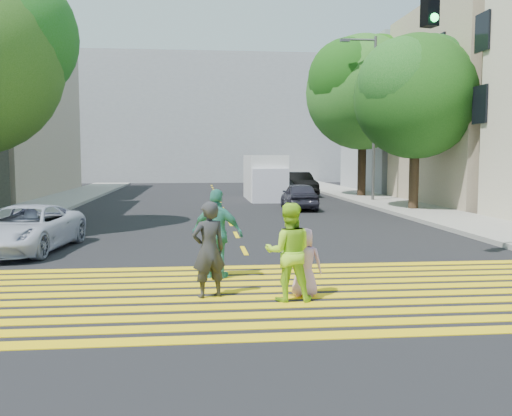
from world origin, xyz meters
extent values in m
plane|color=black|center=(0.00, 0.00, 0.00)|extent=(120.00, 120.00, 0.00)
cube|color=gray|center=(-8.50, 22.00, 0.07)|extent=(3.00, 40.00, 0.15)
cube|color=gray|center=(8.50, 15.00, 0.07)|extent=(3.00, 60.00, 0.15)
cube|color=yellow|center=(0.00, -1.20, 0.01)|extent=(13.40, 0.35, 0.01)
cube|color=yellow|center=(0.00, -0.65, 0.01)|extent=(13.40, 0.35, 0.01)
cube|color=yellow|center=(0.00, -0.10, 0.01)|extent=(13.40, 0.35, 0.01)
cube|color=yellow|center=(0.00, 0.45, 0.01)|extent=(13.40, 0.35, 0.01)
cube|color=yellow|center=(0.00, 1.00, 0.01)|extent=(13.40, 0.35, 0.01)
cube|color=yellow|center=(0.00, 1.55, 0.01)|extent=(13.40, 0.35, 0.01)
cube|color=yellow|center=(0.00, 2.10, 0.01)|extent=(13.40, 0.35, 0.01)
cube|color=yellow|center=(0.00, 2.65, 0.01)|extent=(13.40, 0.35, 0.01)
cube|color=yellow|center=(0.00, 3.20, 0.01)|extent=(13.40, 0.35, 0.01)
cube|color=yellow|center=(0.00, 3.75, 0.01)|extent=(13.40, 0.35, 0.01)
cube|color=yellow|center=(0.00, 6.00, 0.01)|extent=(0.12, 1.40, 0.01)
cube|color=yellow|center=(0.00, 9.00, 0.01)|extent=(0.12, 1.40, 0.01)
cube|color=yellow|center=(0.00, 12.00, 0.01)|extent=(0.12, 1.40, 0.01)
cube|color=yellow|center=(0.00, 15.00, 0.01)|extent=(0.12, 1.40, 0.01)
cube|color=yellow|center=(0.00, 18.00, 0.01)|extent=(0.12, 1.40, 0.01)
cube|color=yellow|center=(0.00, 21.00, 0.01)|extent=(0.12, 1.40, 0.01)
cube|color=yellow|center=(0.00, 24.00, 0.01)|extent=(0.12, 1.40, 0.01)
cube|color=yellow|center=(0.00, 27.00, 0.01)|extent=(0.12, 1.40, 0.01)
cube|color=yellow|center=(0.00, 30.00, 0.01)|extent=(0.12, 1.40, 0.01)
cube|color=yellow|center=(0.00, 33.00, 0.01)|extent=(0.12, 1.40, 0.01)
cube|color=yellow|center=(0.00, 36.00, 0.01)|extent=(0.12, 1.40, 0.01)
cube|color=yellow|center=(0.00, 39.00, 0.01)|extent=(0.12, 1.40, 0.01)
cube|color=gray|center=(15.00, 30.00, 5.00)|extent=(10.00, 10.00, 10.00)
cube|color=gray|center=(0.00, 48.00, 6.00)|extent=(30.00, 8.00, 12.00)
sphere|color=#19630F|center=(-7.19, 10.64, 6.30)|extent=(5.14, 5.14, 4.42)
cylinder|color=black|center=(8.39, 15.75, 1.45)|extent=(0.56, 0.56, 2.89)
sphere|color=#10400D|center=(8.39, 15.75, 5.07)|extent=(7.08, 7.08, 5.44)
sphere|color=#12440C|center=(9.30, 16.42, 5.89)|extent=(5.31, 5.31, 4.08)
sphere|color=#05390A|center=(7.58, 15.21, 5.61)|extent=(4.95, 4.95, 3.81)
cylinder|color=black|center=(8.47, 24.10, 1.75)|extent=(0.63, 0.63, 3.50)
sphere|color=#0C4B14|center=(8.47, 24.10, 6.17)|extent=(8.54, 8.54, 6.66)
sphere|color=#084208|center=(9.61, 24.86, 7.16)|extent=(6.41, 6.41, 5.00)
sphere|color=#184B0D|center=(7.45, 23.49, 6.83)|extent=(5.98, 5.98, 4.67)
imported|color=#2A2B2D|center=(-1.03, 1.13, 0.85)|extent=(0.72, 0.60, 1.70)
imported|color=#9EDF25|center=(0.33, 0.76, 0.85)|extent=(0.87, 0.71, 1.69)
imported|color=#CF95B4|center=(0.66, 1.03, 0.61)|extent=(0.67, 0.52, 1.22)
imported|color=teal|center=(-0.82, 2.68, 0.91)|extent=(1.15, 0.80, 1.82)
imported|color=silver|center=(-5.67, 6.48, 0.60)|extent=(2.51, 4.53, 1.20)
imported|color=#21202C|center=(3.52, 17.33, 0.62)|extent=(1.63, 3.73, 1.25)
imported|color=#919FAD|center=(3.12, 30.45, 0.60)|extent=(2.04, 4.29, 1.21)
imported|color=black|center=(5.05, 26.26, 0.73)|extent=(1.90, 4.57, 1.47)
cube|color=silver|center=(2.64, 23.54, 1.26)|extent=(2.02, 5.05, 2.52)
cube|color=silver|center=(2.63, 21.32, 0.91)|extent=(1.92, 1.21, 1.82)
cylinder|color=black|center=(1.83, 21.73, 0.35)|extent=(0.25, 0.71, 0.71)
cylinder|color=black|center=(3.44, 21.72, 0.35)|extent=(0.25, 0.71, 0.71)
cylinder|color=#252525|center=(1.83, 25.36, 0.35)|extent=(0.25, 0.71, 0.71)
cylinder|color=black|center=(3.44, 25.36, 0.35)|extent=(0.25, 0.71, 0.71)
cube|color=black|center=(3.72, 3.18, 5.68)|extent=(0.35, 0.35, 0.94)
sphere|color=#1DF75C|center=(3.76, 3.03, 5.37)|extent=(0.22, 0.22, 0.18)
cylinder|color=#5B5B5B|center=(8.11, 20.74, 4.34)|extent=(0.15, 0.15, 8.68)
cylinder|color=slate|center=(7.24, 20.74, 8.48)|extent=(1.74, 0.12, 0.12)
cube|color=#4F4D57|center=(6.47, 20.73, 8.43)|extent=(0.48, 0.21, 0.14)
camera|label=1|loc=(-1.22, -8.74, 2.48)|focal=40.00mm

